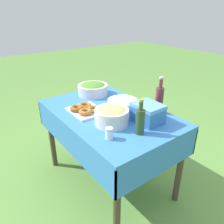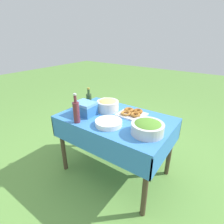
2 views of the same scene
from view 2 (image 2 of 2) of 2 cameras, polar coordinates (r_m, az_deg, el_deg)
ground_plane at (r=2.28m, az=1.03°, el=-18.58°), size 14.00×14.00×0.00m
picnic_table at (r=1.91m, az=1.16°, el=-4.75°), size 1.18×0.76×0.73m
salad_bowl at (r=1.57m, az=11.52°, el=-4.89°), size 0.29×0.29×0.12m
pasta_bowl at (r=2.00m, az=-1.38°, el=2.40°), size 0.25×0.25×0.14m
donut_platter at (r=1.92m, az=6.54°, el=-0.37°), size 0.29×0.25×0.05m
plate_stack at (r=1.70m, az=-1.11°, el=-3.56°), size 0.26×0.26×0.05m
olive_oil_bottle at (r=2.08m, az=-7.50°, el=3.81°), size 0.06×0.06×0.25m
wine_bottle at (r=1.75m, az=-11.58°, el=0.22°), size 0.06×0.06×0.30m
cooler_box at (r=1.92m, az=-8.71°, el=1.17°), size 0.22×0.18×0.14m
salt_shaker at (r=2.21m, az=-2.51°, el=3.58°), size 0.05×0.05×0.08m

